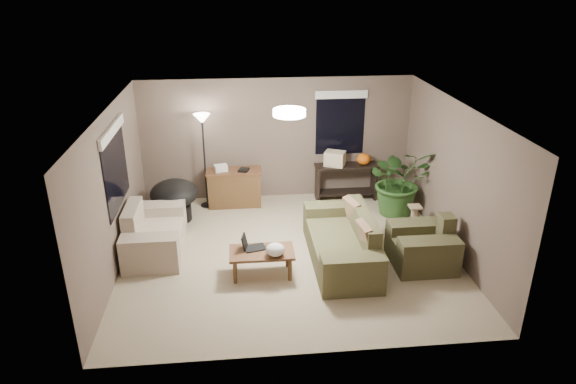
{
  "coord_description": "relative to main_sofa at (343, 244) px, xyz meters",
  "views": [
    {
      "loc": [
        -0.78,
        -7.55,
        4.38
      ],
      "look_at": [
        0.0,
        0.2,
        1.05
      ],
      "focal_mm": 32.0,
      "sensor_mm": 36.0,
      "label": 1
    }
  ],
  "objects": [
    {
      "name": "papasan_chair",
      "position": [
        -2.89,
        1.81,
        0.17
      ],
      "size": [
        1.17,
        1.17,
        0.8
      ],
      "color": "black",
      "rests_on": "ground"
    },
    {
      "name": "armchair",
      "position": [
        1.26,
        -0.24,
        0.0
      ],
      "size": [
        0.95,
        1.0,
        0.85
      ],
      "color": "#4E4B2E",
      "rests_on": "ground"
    },
    {
      "name": "desk",
      "position": [
        -1.76,
        2.39,
        0.08
      ],
      "size": [
        1.1,
        0.5,
        0.75
      ],
      "color": "brown",
      "rests_on": "ground"
    },
    {
      "name": "loveseat",
      "position": [
        -3.14,
        0.6,
        0.0
      ],
      "size": [
        0.9,
        1.6,
        0.85
      ],
      "color": "beige",
      "rests_on": "ground"
    },
    {
      "name": "throw_pillows",
      "position": [
        0.26,
        0.0,
        0.36
      ],
      "size": [
        0.34,
        1.38,
        0.47
      ],
      "color": "#8C7251",
      "rests_on": "main_sofa"
    },
    {
      "name": "desk_papers",
      "position": [
        -1.92,
        2.38,
        0.51
      ],
      "size": [
        0.72,
        0.31,
        0.12
      ],
      "color": "silver",
      "rests_on": "desk"
    },
    {
      "name": "houseplant",
      "position": [
        1.43,
        1.68,
        0.25
      ],
      "size": [
        1.25,
        1.39,
        1.08
      ],
      "primitive_type": "imported",
      "color": "#2D5923",
      "rests_on": "ground"
    },
    {
      "name": "window_back",
      "position": [
        0.44,
        2.77,
        1.49
      ],
      "size": [
        1.06,
        0.05,
        1.33
      ],
      "color": "black",
      "rests_on": "room_shell"
    },
    {
      "name": "plastic_bag",
      "position": [
        -1.15,
        -0.47,
        0.23
      ],
      "size": [
        0.29,
        0.26,
        0.2
      ],
      "primitive_type": "ellipsoid",
      "rotation": [
        0.0,
        0.0,
        0.01
      ],
      "color": "white",
      "rests_on": "coffee_table"
    },
    {
      "name": "floor_lamp",
      "position": [
        -2.32,
        2.41,
        1.3
      ],
      "size": [
        0.32,
        0.32,
        1.91
      ],
      "color": "black",
      "rests_on": "ground"
    },
    {
      "name": "cardboard_box",
      "position": [
        0.3,
        2.48,
        0.6
      ],
      "size": [
        0.48,
        0.43,
        0.3
      ],
      "primitive_type": "cube",
      "rotation": [
        0.0,
        0.0,
        -0.43
      ],
      "color": "beige",
      "rests_on": "console_table"
    },
    {
      "name": "main_sofa",
      "position": [
        0.0,
        0.0,
        0.0
      ],
      "size": [
        0.95,
        2.2,
        0.85
      ],
      "color": "#4C4C2E",
      "rests_on": "ground"
    },
    {
      "name": "ceiling_fixture",
      "position": [
        -0.86,
        0.29,
        2.15
      ],
      "size": [
        0.5,
        0.5,
        0.1
      ],
      "primitive_type": "cylinder",
      "color": "white",
      "rests_on": "room_shell"
    },
    {
      "name": "console_table",
      "position": [
        0.55,
        2.48,
        0.14
      ],
      "size": [
        1.3,
        0.4,
        0.75
      ],
      "color": "black",
      "rests_on": "ground"
    },
    {
      "name": "window_left",
      "position": [
        -3.59,
        0.59,
        1.49
      ],
      "size": [
        0.05,
        1.56,
        1.33
      ],
      "color": "black",
      "rests_on": "room_shell"
    },
    {
      "name": "cat_scratching_post",
      "position": [
        1.49,
        0.9,
        -0.08
      ],
      "size": [
        0.32,
        0.32,
        0.5
      ],
      "color": "tan",
      "rests_on": "ground"
    },
    {
      "name": "laptop",
      "position": [
        -1.52,
        -0.22,
        0.19
      ],
      "size": [
        0.4,
        0.31,
        0.24
      ],
      "color": "black",
      "rests_on": "coffee_table"
    },
    {
      "name": "room_shell",
      "position": [
        -0.86,
        0.29,
        0.96
      ],
      "size": [
        5.5,
        5.5,
        5.5
      ],
      "color": "tan",
      "rests_on": "ground"
    },
    {
      "name": "coffee_table",
      "position": [
        -1.35,
        -0.32,
        0.06
      ],
      "size": [
        1.0,
        0.55,
        0.42
      ],
      "color": "brown",
      "rests_on": "ground"
    },
    {
      "name": "pumpkin",
      "position": [
        0.9,
        2.48,
        0.57
      ],
      "size": [
        0.36,
        0.36,
        0.23
      ],
      "primitive_type": "ellipsoid",
      "rotation": [
        0.0,
        0.0,
        0.32
      ],
      "color": "orange",
      "rests_on": "console_table"
    }
  ]
}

